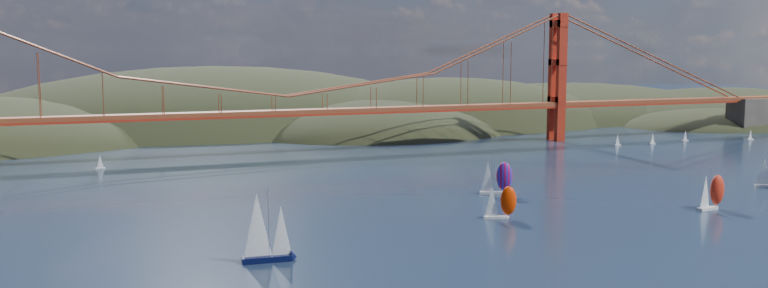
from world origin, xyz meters
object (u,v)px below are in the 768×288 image
sloop_navy (264,228)px  racer_0 (500,201)px  racer_1 (711,191)px  racer_rwb (496,177)px

sloop_navy → racer_0: size_ratio=1.65×
racer_0 → racer_1: racer_1 is taller
sloop_navy → racer_rwb: (72.78, 42.71, -1.57)m
sloop_navy → racer_1: (112.70, 6.25, -1.80)m
sloop_navy → racer_rwb: size_ratio=1.42×
racer_0 → racer_rwb: (13.96, 26.75, 0.66)m
sloop_navy → racer_0: 60.99m
racer_0 → racer_1: (53.87, -9.71, 0.43)m
racer_1 → racer_rwb: 54.06m
racer_0 → racer_rwb: 30.18m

